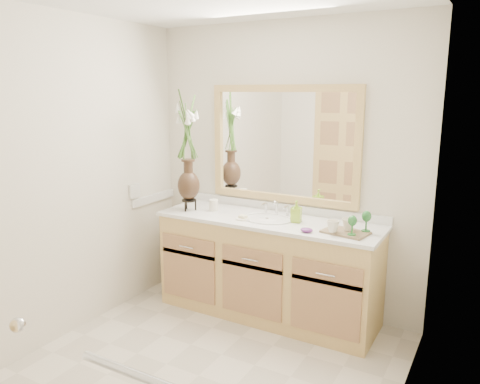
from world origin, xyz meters
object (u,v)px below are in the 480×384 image
Objects in this scene: flower_vase at (188,138)px; tray at (345,232)px; tumbler at (214,205)px; soap_bottle at (296,212)px.

tray is (1.38, 0.01, -0.61)m from flower_vase.
tumbler is (0.19, 0.09, -0.57)m from flower_vase.
flower_vase reaches higher than tray.
tumbler is 0.76m from soap_bottle.
soap_bottle is at bearing 1.47° from tumbler.
tray is (0.43, -0.10, -0.07)m from soap_bottle.
flower_vase is 1.10m from soap_bottle.
flower_vase reaches higher than tumbler.
soap_bottle is 0.45m from tray.
flower_vase is 1.51m from tray.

